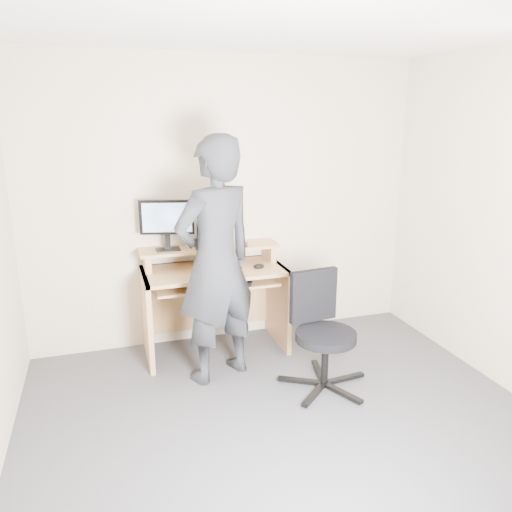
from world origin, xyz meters
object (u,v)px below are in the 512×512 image
office_chair (321,327)px  person (216,262)px  monitor (167,220)px  desk (213,289)px

office_chair → person: 0.93m
monitor → person: person is taller
desk → office_chair: 1.09m
monitor → person: 0.67m
desk → person: size_ratio=0.64×
person → office_chair: bearing=130.1°
desk → monitor: bearing=172.6°
desk → office_chair: desk is taller
monitor → office_chair: bearing=-28.8°
person → monitor: bearing=-86.3°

